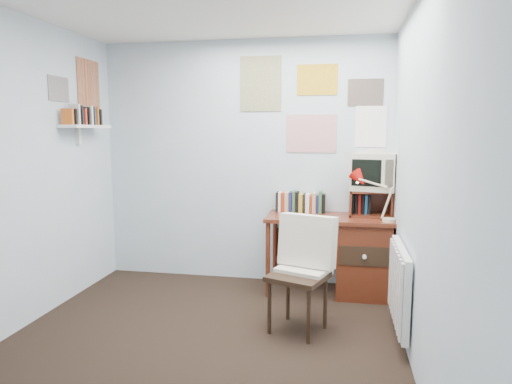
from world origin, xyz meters
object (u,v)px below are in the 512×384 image
crt_tv (375,170)px  wall_shelf (86,126)px  desk (357,253)px  desk_lamp (389,199)px  desk_chair (298,277)px  tv_riser (370,203)px  radiator (400,286)px

crt_tv → wall_shelf: bearing=-155.8°
desk → desk_lamp: bearing=-31.5°
desk_chair → desk_lamp: desk_lamp is taller
tv_riser → wall_shelf: bearing=-169.7°
desk → crt_tv: crt_tv is taller
tv_riser → wall_shelf: (-2.69, -0.49, 0.74)m
tv_riser → radiator: tv_riser is taller
desk → desk_lamp: size_ratio=2.92×
desk_chair → tv_riser: 1.28m
radiator → desk_lamp: bearing=91.5°
tv_riser → wall_shelf: 2.83m
desk_chair → radiator: bearing=21.2°
radiator → tv_riser: bearing=99.3°
desk_chair → crt_tv: bearing=80.0°
wall_shelf → desk: bearing=8.4°
desk_lamp → crt_tv: size_ratio=1.00×
desk → tv_riser: size_ratio=3.00×
desk → crt_tv: bearing=39.9°
wall_shelf → tv_riser: bearing=10.3°
desk_lamp → desk: bearing=130.2°
desk_chair → tv_riser: tv_riser is taller
tv_riser → radiator: 1.15m
tv_riser → desk_lamp: bearing=-61.4°
crt_tv → wall_shelf: wall_shelf is taller
crt_tv → wall_shelf: size_ratio=0.67×
desk → crt_tv: 0.83m
crt_tv → desk_lamp: bearing=-55.5°
desk_lamp → wall_shelf: (-2.84, -0.21, 0.65)m
crt_tv → radiator: 1.33m
desk → desk_chair: (-0.48, -0.93, 0.04)m
crt_tv → desk: bearing=-126.5°
desk → tv_riser: 0.51m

